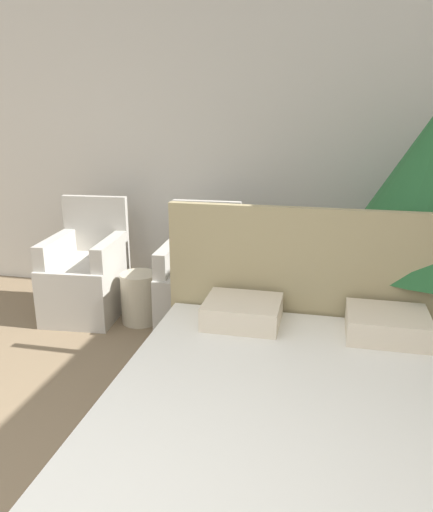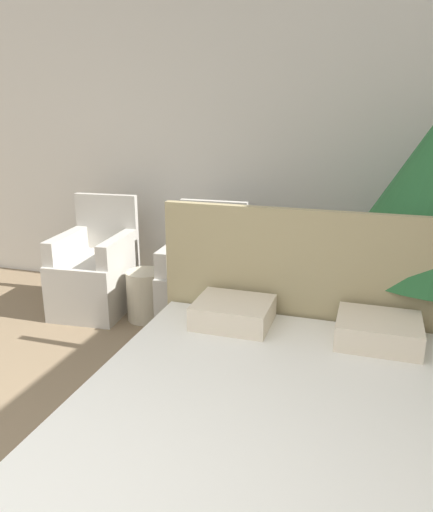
{
  "view_description": "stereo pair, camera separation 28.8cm",
  "coord_description": "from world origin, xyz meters",
  "px_view_note": "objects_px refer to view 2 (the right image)",
  "views": [
    {
      "loc": [
        0.93,
        -0.7,
        1.71
      ],
      "look_at": [
        0.19,
        2.57,
        0.69
      ],
      "focal_mm": 35.0,
      "sensor_mm": 36.0,
      "label": 1
    },
    {
      "loc": [
        1.21,
        -0.62,
        1.71
      ],
      "look_at": [
        0.19,
        2.57,
        0.69
      ],
      "focal_mm": 35.0,
      "sensor_mm": 36.0,
      "label": 2
    }
  ],
  "objects_px": {
    "bed": "(278,436)",
    "armchair_near_window_right": "(204,288)",
    "side_table": "(145,295)",
    "armchair_near_window_left": "(95,276)"
  },
  "relations": [
    {
      "from": "bed",
      "to": "armchair_near_window_right",
      "type": "relative_size",
      "value": 2.16
    },
    {
      "from": "side_table",
      "to": "bed",
      "type": "bearing_deg",
      "value": -47.7
    },
    {
      "from": "armchair_near_window_right",
      "to": "bed",
      "type": "bearing_deg",
      "value": -62.68
    },
    {
      "from": "armchair_near_window_right",
      "to": "side_table",
      "type": "bearing_deg",
      "value": -175.19
    },
    {
      "from": "armchair_near_window_right",
      "to": "armchair_near_window_left",
      "type": "bearing_deg",
      "value": 177.71
    },
    {
      "from": "armchair_near_window_left",
      "to": "armchair_near_window_right",
      "type": "xyz_separation_m",
      "value": [
        0.98,
        0.0,
        0.0
      ]
    },
    {
      "from": "bed",
      "to": "armchair_near_window_left",
      "type": "xyz_separation_m",
      "value": [
        -1.89,
        1.59,
        0.05
      ]
    },
    {
      "from": "bed",
      "to": "armchair_near_window_left",
      "type": "height_order",
      "value": "bed"
    },
    {
      "from": "bed",
      "to": "armchair_near_window_left",
      "type": "bearing_deg",
      "value": 139.81
    },
    {
      "from": "bed",
      "to": "side_table",
      "type": "xyz_separation_m",
      "value": [
        -1.4,
        1.53,
        -0.05
      ]
    }
  ]
}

